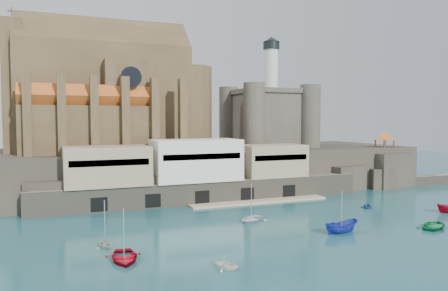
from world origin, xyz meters
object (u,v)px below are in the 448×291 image
Objects in this scene: castle_keep at (268,115)px; boat_1 at (225,269)px; boat_0 at (124,260)px; boat_2 at (341,233)px; church at (113,98)px; pavilion at (385,137)px.

castle_keep reaches higher than boat_1.
boat_2 is (32.65, 0.66, 0.00)m from boat_0.
boat_0 is 12.73m from boat_1.
church is at bearing 89.15° from boat_0.
church reaches higher than castle_keep.
pavilion is at bearing -0.38° from boat_1.
boat_0 reaches higher than boat_2.
boat_1 is at bearing -29.59° from boat_0.
castle_keep is 54.72m from boat_2.
boat_1 is at bearing -85.76° from church.
boat_1 is at bearing -145.35° from pavilion.
pavilion reaches higher than boat_1.
boat_2 is (-13.58, -49.74, -18.31)m from castle_keep.
pavilion is 81.34m from boat_0.
castle_keep is (40.21, -0.78, -3.81)m from church.
pavilion is at bearing -13.48° from church.
boat_0 is at bearing 87.29° from boat_2.
pavilion is at bearing -52.60° from boat_2.
church reaches higher than boat_0.
pavilion is (25.92, -15.08, -5.59)m from castle_keep.
castle_keep is 70.43m from boat_1.
boat_1 is at bearing -121.82° from castle_keep.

